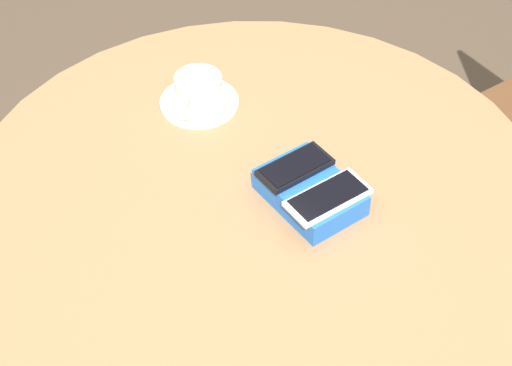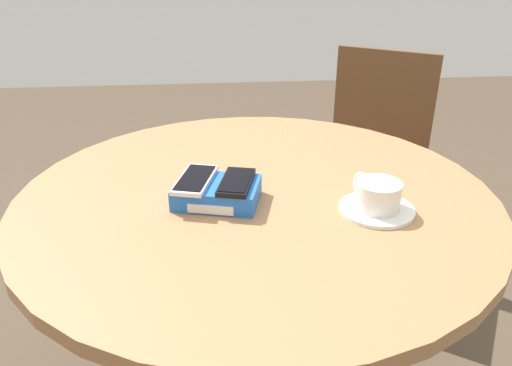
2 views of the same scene
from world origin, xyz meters
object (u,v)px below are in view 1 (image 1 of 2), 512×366
round_table (256,234)px  phone_black (295,167)px  phone_box (310,192)px  saucer (199,102)px  phone_white (328,197)px  coffee_cup (198,90)px

round_table → phone_black: size_ratio=7.44×
phone_box → phone_black: size_ratio=1.40×
round_table → phone_box: (-0.09, -0.04, 0.13)m
saucer → phone_white: bearing=167.2°
phone_box → phone_black: 0.05m
coffee_cup → phone_white: bearing=167.5°
phone_black → saucer: 0.29m
phone_white → coffee_cup: 0.38m
round_table → coffee_cup: size_ratio=8.72×
round_table → saucer: 0.29m
round_table → coffee_cup: coffee_cup is taller
phone_white → coffee_cup: coffee_cup is taller
phone_box → phone_black: phone_black is taller
phone_box → phone_white: size_ratio=1.27×
phone_white → coffee_cup: size_ratio=1.29×
phone_box → saucer: phone_box is taller
phone_black → phone_white: bearing=166.1°
phone_white → phone_black: size_ratio=1.10×
phone_box → coffee_cup: bearing=-12.0°
phone_white → phone_black: 0.09m
phone_white → phone_black: phone_black is taller
phone_box → coffee_cup: size_ratio=1.64×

